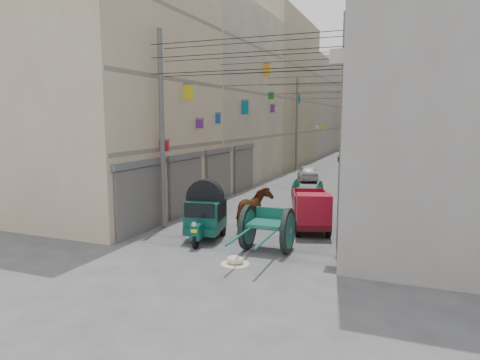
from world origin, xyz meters
The scene contains 18 objects.
ground centered at (0.00, 0.00, 0.00)m, with size 140.00×140.00×0.00m, color #444447.
building_row_left centered at (-8.00, 34.13, 6.46)m, with size 8.00×62.00×14.00m.
building_row_right centered at (8.00, 34.13, 6.46)m, with size 8.00×62.00×14.00m.
end_cap_building centered at (0.00, 66.00, 6.50)m, with size 22.00×10.00×13.00m, color gray.
shutters_left centered at (-3.92, 10.38, 1.49)m, with size 0.18×14.40×2.88m.
signboards centered at (-0.01, 21.66, 3.43)m, with size 8.22×40.52×5.67m.
ac_units centered at (3.65, 7.67, 7.43)m, with size 0.70×6.55×3.35m.
utility_poles centered at (0.00, 17.00, 4.00)m, with size 7.40×22.20×8.00m.
overhead_cables centered at (0.00, 14.40, 6.77)m, with size 7.40×22.52×1.12m.
auto_rickshaw centered at (-1.20, 5.04, 1.01)m, with size 1.70×2.53×1.72m.
tonga_cart centered at (1.41, 4.49, 0.80)m, with size 1.67×3.42×1.54m.
mini_truck centered at (2.30, 7.40, 0.80)m, with size 2.15×3.22×1.67m.
second_cart centered at (0.75, 13.45, 0.66)m, with size 1.52×1.37×1.24m.
feed_sack centered at (0.91, 2.82, 0.14)m, with size 0.56×0.45×0.28m, color beige.
horse centered at (0.01, 7.00, 0.84)m, with size 0.90×1.98×1.67m, color maroon.
distant_car_white centered at (-1.09, 21.69, 0.58)m, with size 1.37×3.41×1.16m, color #BBBBBB.
distant_car_grey centered at (2.03, 33.15, 0.66)m, with size 1.39×3.98×1.31m, color #515654.
distant_car_green centered at (-0.11, 35.72, 0.59)m, with size 1.65×4.05×1.18m, color #1D563E.
Camera 1 is at (5.79, -8.99, 4.47)m, focal length 32.00 mm.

